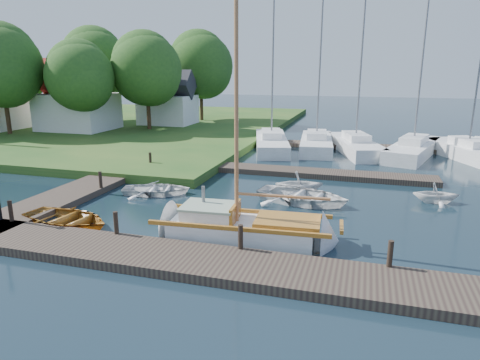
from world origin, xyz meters
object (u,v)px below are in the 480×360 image
(mooring_post_2, at_px, (241,237))
(marina_boat_4, at_px, (468,151))
(marina_boat_1, at_px, (316,142))
(tree_7, at_px, (201,65))
(mooring_post_5, at_px, (150,159))
(marina_boat_3, at_px, (413,148))
(house_c, at_px, (168,103))
(mooring_post_4, at_px, (100,180))
(tender_c, at_px, (303,194))
(house_a, at_px, (77,102))
(sailboat, at_px, (247,230))
(marina_boat_0, at_px, (271,141))
(mooring_post_3, at_px, (390,254))
(tree_1, at_px, (1,66))
(marina_boat_2, at_px, (355,144))
(tender_a, at_px, (157,187))
(tender_d, at_px, (436,192))
(tree_4, at_px, (95,63))
(tender_b, at_px, (299,181))
(tree_2, at_px, (80,76))
(tree_3, at_px, (147,69))
(tree_5, at_px, (18,73))
(mooring_post_1, at_px, (116,223))
(dinghy, at_px, (66,216))
(mooring_post_0, at_px, (11,211))

(mooring_post_2, xyz_separation_m, marina_boat_4, (10.20, 19.00, -0.13))
(marina_boat_1, distance_m, tree_7, 18.69)
(mooring_post_2, xyz_separation_m, mooring_post_5, (-8.50, 10.00, 0.00))
(marina_boat_3, bearing_deg, house_c, 87.06)
(mooring_post_5, bearing_deg, tree_7, 103.36)
(marina_boat_3, xyz_separation_m, tree_7, (-20.28, 11.96, 5.63))
(mooring_post_4, height_order, house_c, house_c)
(tender_c, distance_m, house_a, 27.04)
(sailboat, relative_size, marina_boat_0, 0.87)
(mooring_post_2, relative_size, marina_boat_1, 0.08)
(mooring_post_4, height_order, marina_boat_3, marina_boat_3)
(mooring_post_3, bearing_deg, mooring_post_5, 142.43)
(marina_boat_4, bearing_deg, tree_1, 69.27)
(marina_boat_0, bearing_deg, marina_boat_2, -100.85)
(tender_a, distance_m, house_c, 23.48)
(tender_d, height_order, tree_4, tree_4)
(tender_b, bearing_deg, tree_2, 44.87)
(house_c, bearing_deg, sailboat, -59.07)
(tender_d, xyz_separation_m, tree_3, (-22.30, 15.01, 5.29))
(tree_1, xyz_separation_m, tree_5, (-6.00, 8.00, -0.67))
(tender_d, xyz_separation_m, tree_5, (-38.30, 17.01, 4.90))
(tree_2, bearing_deg, tender_d, -22.71)
(tree_1, distance_m, tree_2, 6.38)
(tree_5, bearing_deg, mooring_post_1, -42.86)
(tender_b, xyz_separation_m, tree_5, (-32.16, 17.29, 4.82))
(mooring_post_2, height_order, tender_b, tender_b)
(tree_2, distance_m, tree_3, 5.68)
(tender_b, distance_m, tender_c, 1.51)
(dinghy, distance_m, tender_b, 10.49)
(mooring_post_2, relative_size, house_c, 0.15)
(mooring_post_1, relative_size, marina_boat_1, 0.08)
(mooring_post_1, distance_m, tender_d, 13.87)
(mooring_post_3, distance_m, sailboat, 4.94)
(mooring_post_0, height_order, tender_d, mooring_post_0)
(tree_5, height_order, tree_7, tree_7)
(house_c, distance_m, tree_5, 16.36)
(sailboat, relative_size, marina_boat_3, 0.88)
(mooring_post_4, bearing_deg, marina_boat_1, 59.38)
(marina_boat_4, height_order, tree_1, marina_boat_4)
(mooring_post_5, distance_m, marina_boat_2, 14.78)
(mooring_post_3, bearing_deg, house_a, 141.07)
(marina_boat_3, distance_m, marina_boat_4, 3.41)
(mooring_post_2, height_order, marina_boat_2, marina_boat_2)
(dinghy, relative_size, tree_4, 0.39)
(sailboat, xyz_separation_m, tree_7, (-13.29, 29.58, 5.86))
(tree_7, bearing_deg, mooring_post_0, -81.76)
(house_c, relative_size, tree_4, 0.55)
(tree_4, xyz_separation_m, tree_5, (-8.00, -2.00, -0.95))
(tender_b, distance_m, marina_boat_0, 11.85)
(tree_2, bearing_deg, tree_7, 63.43)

